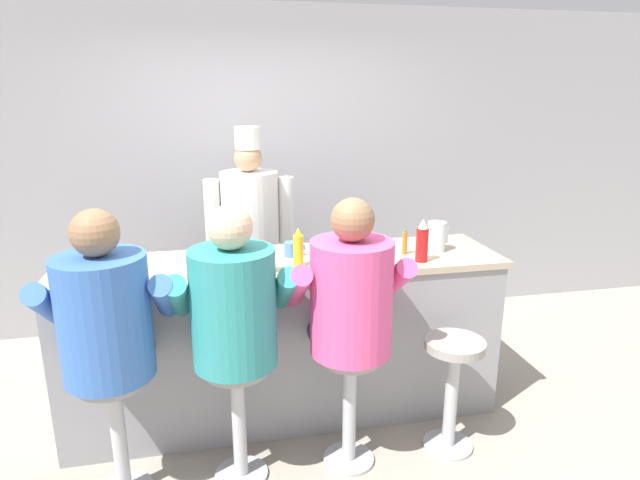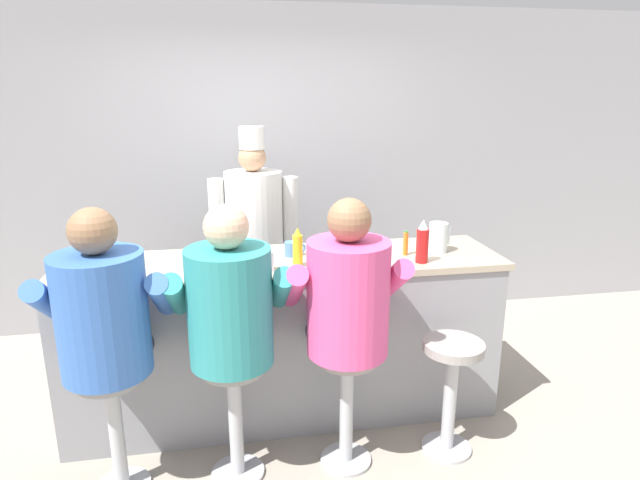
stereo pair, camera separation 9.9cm
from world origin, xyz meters
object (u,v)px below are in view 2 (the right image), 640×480
at_px(diner_seated_blue, 105,320).
at_px(diner_seated_pink, 346,303).
at_px(coffee_mug_blue, 292,249).
at_px(cereal_bowl, 73,270).
at_px(hot_sauce_bottle_orange, 406,243).
at_px(diner_seated_teal, 230,312).
at_px(empty_stool_round, 451,379).
at_px(mustard_bottle_yellow, 298,248).
at_px(water_pitcher_clear, 438,237).
at_px(coffee_mug_tan, 337,261).
at_px(breakfast_plate, 222,261).
at_px(napkin_dispenser_chrome, 264,262).
at_px(cook_in_whites_near, 255,230).
at_px(ketchup_bottle_red, 422,243).

distance_m(diner_seated_blue, diner_seated_pink, 1.20).
bearing_deg(coffee_mug_blue, cereal_bowl, -174.08).
xyz_separation_m(hot_sauce_bottle_orange, diner_seated_teal, (-1.09, -0.50, -0.17)).
distance_m(coffee_mug_blue, empty_stool_round, 1.20).
bearing_deg(cereal_bowl, diner_seated_blue, -62.12).
xyz_separation_m(mustard_bottle_yellow, water_pitcher_clear, (0.91, 0.13, -0.01)).
bearing_deg(coffee_mug_tan, water_pitcher_clear, 17.66).
bearing_deg(breakfast_plate, cereal_bowl, -176.37).
relative_size(water_pitcher_clear, coffee_mug_tan, 1.47).
relative_size(breakfast_plate, cereal_bowl, 1.81).
height_order(napkin_dispenser_chrome, cook_in_whites_near, cook_in_whites_near).
height_order(coffee_mug_blue, empty_stool_round, coffee_mug_blue).
bearing_deg(hot_sauce_bottle_orange, diner_seated_blue, -163.61).
xyz_separation_m(diner_seated_blue, diner_seated_teal, (0.60, -0.00, -0.00)).
distance_m(coffee_mug_tan, empty_stool_round, 0.92).
height_order(napkin_dispenser_chrome, empty_stool_round, napkin_dispenser_chrome).
height_order(cereal_bowl, diner_seated_teal, diner_seated_teal).
height_order(coffee_mug_tan, diner_seated_blue, diner_seated_blue).
distance_m(diner_seated_teal, cook_in_whites_near, 1.55).
relative_size(coffee_mug_tan, diner_seated_teal, 0.09).
distance_m(ketchup_bottle_red, coffee_mug_tan, 0.53).
bearing_deg(cereal_bowl, water_pitcher_clear, 1.34).
distance_m(breakfast_plate, napkin_dispenser_chrome, 0.30).
height_order(mustard_bottle_yellow, diner_seated_pink, diner_seated_pink).
distance_m(ketchup_bottle_red, diner_seated_pink, 0.67).
bearing_deg(empty_stool_round, napkin_dispenser_chrome, 159.63).
relative_size(hot_sauce_bottle_orange, diner_seated_blue, 0.10).
height_order(breakfast_plate, diner_seated_pink, diner_seated_pink).
height_order(coffee_mug_blue, diner_seated_pink, diner_seated_pink).
xyz_separation_m(coffee_mug_blue, empty_stool_round, (0.81, -0.64, -0.62)).
bearing_deg(diner_seated_blue, ketchup_bottle_red, 11.03).
relative_size(diner_seated_teal, empty_stool_round, 2.20).
height_order(diner_seated_pink, empty_stool_round, diner_seated_pink).
bearing_deg(coffee_mug_blue, diner_seated_pink, -71.02).
height_order(coffee_mug_tan, diner_seated_pink, diner_seated_pink).
height_order(cereal_bowl, diner_seated_pink, diner_seated_pink).
height_order(mustard_bottle_yellow, hot_sauce_bottle_orange, mustard_bottle_yellow).
relative_size(cereal_bowl, diner_seated_blue, 0.10).
bearing_deg(cook_in_whites_near, empty_stool_round, -57.71).
xyz_separation_m(ketchup_bottle_red, diner_seated_pink, (-0.53, -0.34, -0.21)).
relative_size(ketchup_bottle_red, mustard_bottle_yellow, 1.13).
height_order(mustard_bottle_yellow, empty_stool_round, mustard_bottle_yellow).
relative_size(cereal_bowl, napkin_dispenser_chrome, 1.25).
distance_m(hot_sauce_bottle_orange, diner_seated_pink, 0.71).
bearing_deg(napkin_dispenser_chrome, coffee_mug_tan, -4.71).
bearing_deg(empty_stool_round, mustard_bottle_yellow, 151.69).
relative_size(diner_seated_blue, diner_seated_pink, 1.00).
distance_m(mustard_bottle_yellow, coffee_mug_tan, 0.24).
xyz_separation_m(breakfast_plate, cereal_bowl, (-0.82, -0.05, 0.01)).
bearing_deg(cook_in_whites_near, ketchup_bottle_red, -52.24).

